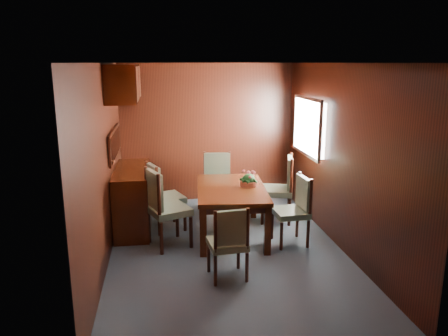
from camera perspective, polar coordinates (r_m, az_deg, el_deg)
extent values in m
plane|color=#3C4952|center=(5.87, 0.35, -10.57)|extent=(4.50, 4.50, 0.00)
cube|color=black|center=(5.47, -15.37, 0.41)|extent=(0.02, 4.50, 2.40)
cube|color=black|center=(5.90, 14.93, 1.38)|extent=(0.02, 4.50, 2.40)
cube|color=black|center=(7.68, -2.20, 4.59)|extent=(3.00, 0.02, 2.40)
cube|color=black|center=(3.37, 6.24, -7.40)|extent=(3.00, 0.02, 2.40)
cube|color=black|center=(5.35, 0.38, 13.58)|extent=(3.00, 4.50, 0.02)
cube|color=white|center=(6.85, 11.31, 5.36)|extent=(0.14, 1.10, 0.80)
cube|color=#B2B2B7|center=(6.83, 10.76, 5.36)|extent=(0.04, 1.20, 0.90)
cube|color=black|center=(6.42, -14.13, 3.13)|extent=(0.03, 1.36, 0.41)
cube|color=silver|center=(6.42, -13.97, 3.13)|extent=(0.01, 1.30, 0.35)
cube|color=#321206|center=(6.31, -13.02, 10.79)|extent=(0.40, 1.40, 0.50)
cube|color=#321206|center=(6.60, -11.81, -3.90)|extent=(0.48, 1.40, 0.90)
cube|color=#321206|center=(5.56, -2.74, -8.36)|extent=(0.09, 0.09, 0.65)
cube|color=#321206|center=(5.63, 5.70, -8.14)|extent=(0.09, 0.09, 0.65)
cube|color=#321206|center=(6.86, -2.93, -4.05)|extent=(0.09, 0.09, 0.65)
cube|color=#321206|center=(6.91, 3.88, -3.91)|extent=(0.09, 0.09, 0.65)
cube|color=black|center=(6.13, 0.96, -3.46)|extent=(0.94, 1.46, 0.09)
cube|color=#321206|center=(6.11, 0.96, -2.79)|extent=(1.06, 1.58, 0.06)
cylinder|color=black|center=(6.08, -9.77, -7.69)|extent=(0.05, 0.05, 0.43)
cylinder|color=black|center=(5.70, -8.18, -9.12)|extent=(0.05, 0.05, 0.43)
cylinder|color=black|center=(6.22, -6.13, -7.04)|extent=(0.05, 0.05, 0.43)
cylinder|color=black|center=(5.85, -4.33, -8.39)|extent=(0.05, 0.05, 0.43)
cube|color=#5C6D53|center=(5.86, -7.18, -5.48)|extent=(0.64, 0.65, 0.09)
cylinder|color=black|center=(5.90, -10.09, -2.54)|extent=(0.05, 0.05, 0.57)
cylinder|color=black|center=(5.50, -8.48, -3.66)|extent=(0.05, 0.05, 0.57)
cube|color=#5C6D53|center=(5.70, -9.12, -2.84)|extent=(0.23, 0.46, 0.49)
cylinder|color=black|center=(6.66, -9.70, -5.88)|extent=(0.05, 0.05, 0.41)
cylinder|color=black|center=(6.29, -8.45, -7.01)|extent=(0.05, 0.05, 0.41)
cylinder|color=black|center=(6.79, -6.54, -5.39)|extent=(0.05, 0.05, 0.41)
cylinder|color=black|center=(6.43, -5.12, -6.46)|extent=(0.05, 0.05, 0.41)
cube|color=#5C6D53|center=(6.45, -7.53, -3.95)|extent=(0.60, 0.61, 0.08)
cylinder|color=black|center=(6.50, -9.98, -1.44)|extent=(0.05, 0.05, 0.54)
cylinder|color=black|center=(6.12, -8.71, -2.33)|extent=(0.05, 0.05, 0.54)
cube|color=#5C6D53|center=(6.31, -9.19, -1.66)|extent=(0.21, 0.43, 0.46)
cylinder|color=black|center=(5.95, 10.91, -8.49)|extent=(0.04, 0.04, 0.38)
cylinder|color=black|center=(6.28, 9.53, -7.21)|extent=(0.04, 0.04, 0.38)
cylinder|color=black|center=(5.82, 7.51, -8.85)|extent=(0.04, 0.04, 0.38)
cylinder|color=black|center=(6.16, 6.30, -7.52)|extent=(0.04, 0.04, 0.38)
cube|color=#5C6D53|center=(5.96, 8.65, -5.78)|extent=(0.46, 0.47, 0.08)
cylinder|color=black|center=(5.78, 11.22, -3.87)|extent=(0.04, 0.04, 0.51)
cylinder|color=black|center=(6.13, 9.80, -2.81)|extent=(0.04, 0.04, 0.51)
cube|color=#5C6D53|center=(5.94, 10.33, -3.16)|extent=(0.08, 0.41, 0.43)
cylinder|color=black|center=(6.67, 8.53, -5.76)|extent=(0.05, 0.05, 0.42)
cylinder|color=black|center=(7.07, 8.46, -4.62)|extent=(0.05, 0.05, 0.42)
cylinder|color=black|center=(6.67, 5.03, -5.66)|extent=(0.05, 0.05, 0.42)
cylinder|color=black|center=(7.07, 5.17, -4.53)|extent=(0.05, 0.05, 0.42)
cube|color=#5C6D53|center=(6.79, 6.86, -2.96)|extent=(0.58, 0.60, 0.09)
cylinder|color=black|center=(6.51, 8.79, -1.20)|extent=(0.05, 0.05, 0.55)
cylinder|color=black|center=(6.92, 8.70, -0.31)|extent=(0.05, 0.05, 0.55)
cube|color=#5C6D53|center=(6.71, 8.57, -0.56)|extent=(0.18, 0.45, 0.47)
cylinder|color=black|center=(4.92, -1.13, -13.31)|extent=(0.04, 0.04, 0.35)
cylinder|color=black|center=(5.00, 3.01, -12.83)|extent=(0.04, 0.04, 0.35)
cylinder|color=black|center=(5.22, -2.02, -11.65)|extent=(0.04, 0.04, 0.35)
cylinder|color=black|center=(5.30, 1.88, -11.24)|extent=(0.04, 0.04, 0.35)
cube|color=#5C6D53|center=(5.01, 0.44, -9.87)|extent=(0.46, 0.44, 0.07)
cylinder|color=black|center=(4.72, -1.13, -8.31)|extent=(0.04, 0.04, 0.47)
cylinder|color=black|center=(4.81, 3.11, -7.90)|extent=(0.04, 0.04, 0.47)
cube|color=#5C6D53|center=(4.77, 0.95, -7.83)|extent=(0.38, 0.09, 0.40)
cylinder|color=black|center=(7.34, 0.70, -3.86)|extent=(0.04, 0.04, 0.40)
cylinder|color=black|center=(7.34, -2.48, -3.88)|extent=(0.04, 0.04, 0.40)
cylinder|color=black|center=(6.97, 0.81, -4.82)|extent=(0.04, 0.04, 0.40)
cylinder|color=black|center=(6.97, -2.55, -4.83)|extent=(0.04, 0.04, 0.40)
cube|color=#5C6D53|center=(7.08, -0.89, -2.34)|extent=(0.52, 0.50, 0.08)
cylinder|color=black|center=(7.21, 0.71, 0.13)|extent=(0.04, 0.04, 0.53)
cylinder|color=black|center=(7.21, -2.52, 0.12)|extent=(0.04, 0.04, 0.53)
cube|color=#5C6D53|center=(7.18, -0.91, 0.24)|extent=(0.43, 0.11, 0.45)
cylinder|color=#AB5034|center=(6.16, 3.24, -2.05)|extent=(0.24, 0.24, 0.07)
sphere|color=#194C19|center=(6.15, 3.25, -1.56)|extent=(0.18, 0.18, 0.18)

